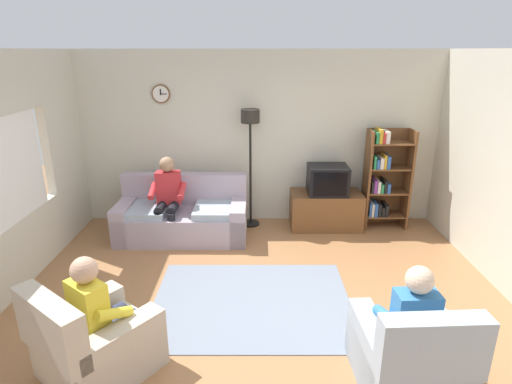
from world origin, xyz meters
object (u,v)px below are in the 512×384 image
Objects in this scene: armchair_near_bookshelf at (409,357)px; floor_lamp at (251,136)px; person_in_left_armchair at (100,308)px; couch at (184,217)px; tv at (328,180)px; person_on_couch at (168,195)px; tv_stand at (326,210)px; armchair_near_window at (96,344)px; bookshelf at (384,178)px; person_in_right_armchair at (410,318)px.

floor_lamp is at bearing 111.48° from armchair_near_bookshelf.
floor_lamp is at bearing 68.76° from person_in_left_armchair.
couch is 1.59m from floor_lamp.
couch is 3.17× the size of tv.
person_in_left_armchair reaches higher than tv.
floor_lamp reaches higher than person_on_couch.
tv_stand is 1.66m from floor_lamp.
bookshelf is at bearing 43.84° from armchair_near_window.
tv_stand is 0.51m from tv.
couch is 2.23m from tv_stand.
person_on_couch is (-0.18, -0.11, 0.39)m from couch.
floor_lamp is 1.51m from person_on_couch.
couch is at bearing -171.59° from tv.
couch and armchair_near_bookshelf have the same top height.
person_on_couch is (-2.38, -0.46, 0.41)m from tv_stand.
floor_lamp is at bearing 179.15° from bookshelf.
bookshelf is 1.41× the size of person_in_left_armchair.
bookshelf reaches higher than couch.
armchair_near_bookshelf is at bearing -48.44° from person_on_couch.
tv_stand is 1.20× the size of armchair_near_bookshelf.
person_in_right_armchair is at bearing -50.77° from couch.
armchair_near_window is at bearing -128.32° from tv.
person_on_couch reaches higher than tv.
tv is 0.32× the size of floor_lamp.
person_on_couch is (-3.26, -0.53, -0.09)m from bookshelf.
tv is at bearing 51.68° from person_in_left_armchair.
person_on_couch is at bearing 131.56° from armchair_near_bookshelf.
bookshelf reaches higher than armchair_near_window.
person_in_left_armchair is at bearing -136.31° from bookshelf.
tv_stand is at bearing -175.59° from bookshelf.
bookshelf reaches higher than tv.
person_on_couch reaches higher than armchair_near_window.
tv_stand is 0.98× the size of person_in_left_armchair.
person_in_left_armchair and person_in_right_armchair have the same top height.
bookshelf is at bearing -0.85° from floor_lamp.
floor_lamp reaches higher than person_in_right_armchair.
armchair_near_bookshelf is (0.16, -3.30, -0.51)m from tv.
armchair_near_bookshelf is 2.62m from person_in_left_armchair.
couch is 1.60× the size of armchair_near_window.
armchair_near_window is at bearing -111.67° from floor_lamp.
floor_lamp is at bearing 23.92° from couch.
person_on_couch reaches higher than person_in_right_armchair.
person_in_right_armchair is (2.58, -0.13, 0.00)m from person_in_left_armchair.
tv is at bearing 8.41° from couch.
tv is (2.20, 0.33, 0.48)m from couch.
armchair_near_bookshelf is 0.82× the size of person_in_left_armchair.
tv_stand is at bearing -4.77° from floor_lamp.
armchair_near_bookshelf is (-0.73, -3.39, -0.50)m from bookshelf.
tv_stand is 2.46m from person_on_couch.
bookshelf is 1.33× the size of armchair_near_window.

